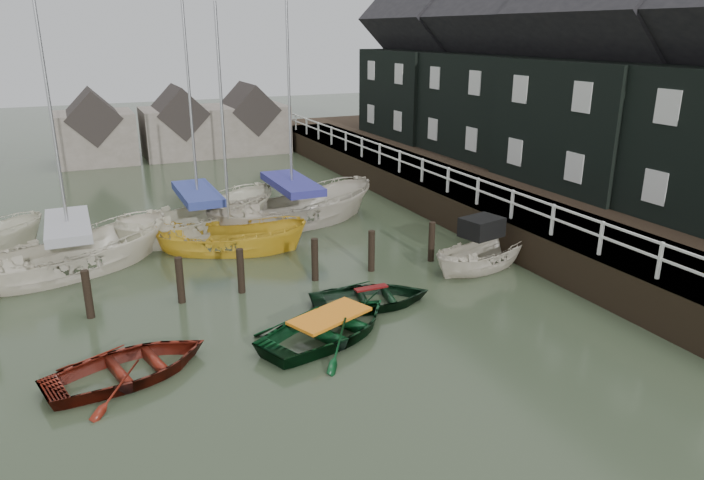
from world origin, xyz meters
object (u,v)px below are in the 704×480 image
rowboat_green (330,337)px  rowboat_dkgreen (371,305)px  motorboat (482,264)px  sailboat_d (293,222)px  sailboat_a (74,269)px  sailboat_b (200,231)px  rowboat_red (131,377)px  sailboat_c (231,249)px

rowboat_green → rowboat_dkgreen: rowboat_green is taller
motorboat → sailboat_d: size_ratio=0.35×
sailboat_d → rowboat_dkgreen: bearing=169.5°
rowboat_green → sailboat_a: (-5.96, 7.94, 0.06)m
sailboat_b → rowboat_red: bearing=140.0°
sailboat_a → sailboat_d: (8.44, 2.11, -0.00)m
sailboat_a → motorboat: bearing=-132.8°
motorboat → sailboat_c: size_ratio=0.46×
sailboat_d → sailboat_a: bearing=97.6°
sailboat_b → sailboat_d: bearing=-115.1°
sailboat_a → sailboat_c: sailboat_a is taller
sailboat_c → sailboat_d: bearing=-30.9°
motorboat → sailboat_b: size_ratio=0.37×
rowboat_dkgreen → sailboat_b: sailboat_b is taller
rowboat_red → rowboat_dkgreen: bearing=-93.2°
sailboat_b → rowboat_dkgreen: bearing=178.9°
rowboat_red → sailboat_d: sailboat_d is taller
sailboat_b → rowboat_green: bearing=166.7°
rowboat_dkgreen → sailboat_d: size_ratio=0.28×
rowboat_red → sailboat_d: 12.46m
rowboat_dkgreen → sailboat_a: bearing=62.2°
rowboat_red → sailboat_b: 10.94m
rowboat_red → sailboat_c: sailboat_c is taller
rowboat_dkgreen → sailboat_d: bearing=8.1°
sailboat_a → sailboat_b: sailboat_a is taller
rowboat_dkgreen → sailboat_b: bearing=31.5°
rowboat_green → sailboat_b: (-1.28, 10.36, 0.06)m
motorboat → sailboat_b: sailboat_b is taller
sailboat_c → rowboat_green: bearing=-151.0°
sailboat_c → sailboat_a: bearing=112.7°
sailboat_b → sailboat_c: 2.60m
sailboat_a → sailboat_b: (4.67, 2.42, -0.00)m
rowboat_dkgreen → motorboat: motorboat is taller
rowboat_red → sailboat_c: (4.27, 7.77, 0.01)m
rowboat_red → rowboat_green: 4.96m
motorboat → sailboat_a: bearing=54.4°
sailboat_a → rowboat_dkgreen: bearing=-149.9°
rowboat_dkgreen → sailboat_c: bearing=33.8°
motorboat → sailboat_a: sailboat_a is taller
sailboat_a → sailboat_b: bearing=-82.6°
rowboat_green → rowboat_dkgreen: 2.32m
rowboat_green → sailboat_a: 9.93m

